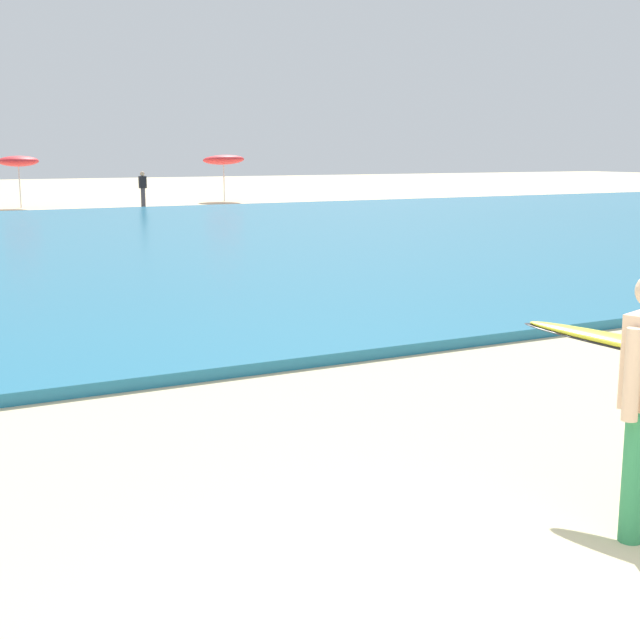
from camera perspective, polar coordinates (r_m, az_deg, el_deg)
beach_umbrella_2 at (r=41.11m, az=-19.14°, el=9.79°), size 1.74×1.76×2.30m
beach_umbrella_3 at (r=44.38m, az=-6.33°, el=10.37°), size 2.05×2.08×2.37m
beachgoer_near_row_left at (r=40.32m, az=-11.52°, el=8.45°), size 0.32×0.20×1.58m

